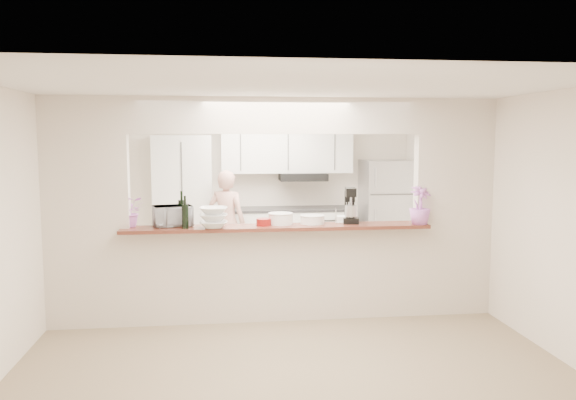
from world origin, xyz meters
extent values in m
plane|color=tan|center=(0.00, 0.00, 0.00)|extent=(6.00, 6.00, 0.00)
cube|color=beige|center=(0.00, 1.55, 0.01)|extent=(5.00, 2.90, 0.01)
cube|color=beige|center=(-2.05, 0.00, 1.25)|extent=(0.90, 0.15, 2.50)
cube|color=beige|center=(2.05, 0.00, 1.25)|extent=(0.90, 0.15, 2.50)
cube|color=beige|center=(0.00, 0.00, 2.30)|extent=(3.20, 0.15, 0.40)
cube|color=beige|center=(0.00, 0.00, 0.53)|extent=(3.20, 0.15, 1.05)
cube|color=brown|center=(0.00, -0.05, 1.07)|extent=(3.40, 0.38, 0.04)
cube|color=silver|center=(-1.20, 2.70, 1.05)|extent=(0.90, 0.60, 2.10)
cube|color=silver|center=(0.45, 2.70, 0.45)|extent=(2.10, 0.60, 0.90)
cube|color=#2A2A2D|center=(0.45, 2.70, 0.92)|extent=(2.10, 0.62, 0.04)
cube|color=silver|center=(0.45, 2.83, 1.88)|extent=(2.10, 0.35, 0.75)
cube|color=black|center=(0.70, 2.72, 1.44)|extent=(0.75, 0.45, 0.12)
cube|color=black|center=(1.20, 2.40, 0.50)|extent=(0.55, 0.02, 0.55)
cube|color=silver|center=(2.05, 2.65, 0.85)|extent=(0.75, 0.70, 1.70)
imported|color=pink|center=(-1.60, 0.05, 1.26)|extent=(0.32, 0.29, 0.33)
cylinder|color=black|center=(-1.05, 0.07, 1.23)|extent=(0.08, 0.08, 0.29)
cylinder|color=black|center=(-1.05, 0.07, 1.43)|extent=(0.03, 0.03, 0.10)
cylinder|color=black|center=(-1.00, -0.15, 1.22)|extent=(0.07, 0.07, 0.26)
cylinder|color=black|center=(-1.00, -0.15, 1.40)|extent=(0.02, 0.02, 0.09)
imported|color=silver|center=(-1.15, 0.05, 1.20)|extent=(0.47, 0.38, 0.23)
imported|color=white|center=(-0.70, -0.14, 1.20)|extent=(0.31, 0.31, 0.22)
cylinder|color=white|center=(0.05, 0.03, 1.15)|extent=(0.27, 0.27, 0.12)
cylinder|color=white|center=(0.05, 0.03, 1.21)|extent=(0.28, 0.28, 0.01)
cylinder|color=white|center=(0.41, 0.03, 1.14)|extent=(0.27, 0.27, 0.09)
cylinder|color=white|center=(0.41, 0.03, 1.18)|extent=(0.28, 0.28, 0.01)
cylinder|color=maroon|center=(-0.15, -0.03, 1.13)|extent=(0.16, 0.16, 0.08)
cylinder|color=tan|center=(0.05, 0.08, 1.12)|extent=(0.13, 0.13, 0.06)
cube|color=silver|center=(0.80, 0.04, 1.10)|extent=(0.28, 0.20, 0.02)
cube|color=white|center=(0.80, 0.04, 1.14)|extent=(0.13, 0.13, 0.06)
cube|color=black|center=(0.85, 0.05, 1.12)|extent=(0.21, 0.29, 0.07)
cube|color=black|center=(0.86, 0.14, 1.30)|extent=(0.13, 0.11, 0.29)
cube|color=black|center=(0.85, 0.04, 1.45)|extent=(0.15, 0.24, 0.10)
cylinder|color=#B7B7BC|center=(0.84, -0.01, 1.23)|extent=(0.13, 0.13, 0.12)
imported|color=#A363B8|center=(1.60, -0.15, 1.31)|extent=(0.30, 0.30, 0.43)
imported|color=tan|center=(-0.53, 2.19, 0.79)|extent=(0.67, 0.56, 1.58)
camera|label=1|loc=(-0.62, -6.18, 2.05)|focal=35.00mm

